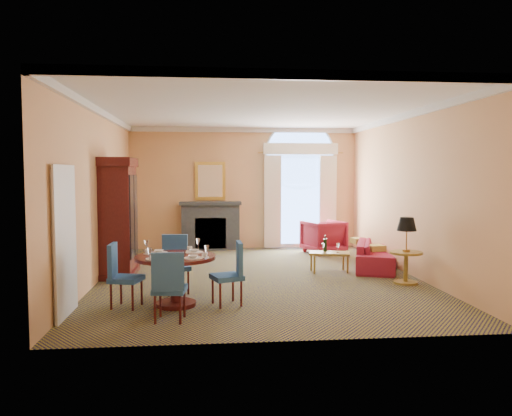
{
  "coord_description": "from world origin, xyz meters",
  "views": [
    {
      "loc": [
        -0.98,
        -9.51,
        2.0
      ],
      "look_at": [
        0.0,
        0.5,
        1.3
      ],
      "focal_mm": 35.0,
      "sensor_mm": 36.0,
      "label": 1
    }
  ],
  "objects": [
    {
      "name": "armchair",
      "position": [
        1.91,
        2.68,
        0.41
      ],
      "size": [
        1.13,
        1.15,
        0.83
      ],
      "primitive_type": "imported",
      "rotation": [
        0.0,
        0.0,
        3.48
      ],
      "color": "#A01D35",
      "rests_on": "ground"
    },
    {
      "name": "sofa",
      "position": [
        2.55,
        0.59,
        0.28
      ],
      "size": [
        1.36,
        2.07,
        0.56
      ],
      "primitive_type": "imported",
      "rotation": [
        0.0,
        0.0,
        1.23
      ],
      "color": "#A01D35",
      "rests_on": "ground"
    },
    {
      "name": "room_envelope",
      "position": [
        -0.03,
        0.67,
        2.51
      ],
      "size": [
        6.04,
        7.52,
        3.45
      ],
      "color": "tan",
      "rests_on": "ground"
    },
    {
      "name": "dining_chair_south",
      "position": [
        -1.5,
        -2.85,
        0.55
      ],
      "size": [
        0.48,
        0.48,
        0.96
      ],
      "rotation": [
        0.0,
        0.0,
        -0.12
      ],
      "color": "#245190",
      "rests_on": "ground"
    },
    {
      "name": "coffee_table",
      "position": [
        1.47,
        0.31,
        0.39
      ],
      "size": [
        0.89,
        0.63,
        0.74
      ],
      "rotation": [
        0.0,
        0.0,
        -0.25
      ],
      "color": "olive",
      "rests_on": "ground"
    },
    {
      "name": "dining_chair_west",
      "position": [
        -2.29,
        -2.02,
        0.55
      ],
      "size": [
        0.53,
        0.53,
        0.96
      ],
      "rotation": [
        0.0,
        0.0,
        -1.84
      ],
      "color": "#245190",
      "rests_on": "ground"
    },
    {
      "name": "dining_chair_north",
      "position": [
        -1.53,
        -1.11,
        0.55
      ],
      "size": [
        0.56,
        0.56,
        0.96
      ],
      "rotation": [
        0.0,
        0.0,
        3.52
      ],
      "color": "#245190",
      "rests_on": "ground"
    },
    {
      "name": "armoire",
      "position": [
        -2.72,
        0.41,
        1.11
      ],
      "size": [
        0.66,
        1.17,
        2.3
      ],
      "color": "#3A0E0D",
      "rests_on": "ground"
    },
    {
      "name": "dining_chair_east",
      "position": [
        -0.6,
        -2.03,
        0.55
      ],
      "size": [
        0.54,
        0.54,
        0.96
      ],
      "rotation": [
        0.0,
        0.0,
        1.9
      ],
      "color": "#245190",
      "rests_on": "ground"
    },
    {
      "name": "dining_table",
      "position": [
        -1.46,
        -2.0,
        0.57
      ],
      "size": [
        1.21,
        1.21,
        0.96
      ],
      "color": "#3A0E0D",
      "rests_on": "ground"
    },
    {
      "name": "side_table",
      "position": [
        2.6,
        -0.87,
        0.76
      ],
      "size": [
        0.59,
        0.59,
        1.18
      ],
      "color": "olive",
      "rests_on": "ground"
    },
    {
      "name": "ground",
      "position": [
        0.0,
        0.0,
        0.0
      ],
      "size": [
        7.5,
        7.5,
        0.0
      ],
      "primitive_type": "plane",
      "color": "#17133C",
      "rests_on": "ground"
    }
  ]
}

